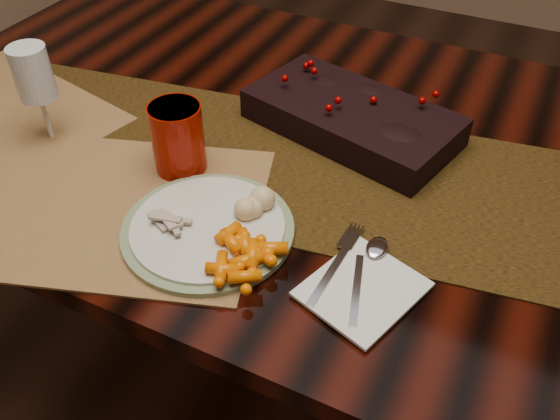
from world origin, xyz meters
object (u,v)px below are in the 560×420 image
at_px(red_cup, 178,138).
at_px(placemat_main, 109,206).
at_px(turkey_shreds, 169,219).
at_px(napkin, 362,289).
at_px(centerpiece, 352,113).
at_px(dining_table, 314,276).
at_px(mashed_potatoes, 245,194).
at_px(wine_glass, 39,95).
at_px(dinner_plate, 208,228).
at_px(baby_carrots, 239,255).

bearing_deg(red_cup, placemat_main, -110.19).
relative_size(turkey_shreds, napkin, 0.42).
xyz_separation_m(centerpiece, turkey_shreds, (-0.15, -0.38, -0.02)).
height_order(dining_table, mashed_potatoes, mashed_potatoes).
distance_m(centerpiece, mashed_potatoes, 0.30).
bearing_deg(red_cup, turkey_shreds, -63.03).
xyz_separation_m(red_cup, wine_glass, (-0.27, -0.03, 0.03)).
bearing_deg(wine_glass, turkey_shreds, -18.57).
relative_size(dining_table, wine_glass, 9.71).
height_order(centerpiece, mashed_potatoes, centerpiece).
relative_size(dining_table, napkin, 11.44).
xyz_separation_m(dinner_plate, wine_glass, (-0.40, 0.09, 0.08)).
height_order(mashed_potatoes, napkin, mashed_potatoes).
distance_m(dining_table, turkey_shreds, 0.53).
relative_size(baby_carrots, red_cup, 0.84).
bearing_deg(mashed_potatoes, wine_glass, 176.18).
bearing_deg(centerpiece, napkin, -66.75).
relative_size(placemat_main, wine_glass, 2.68).
height_order(centerpiece, turkey_shreds, centerpiece).
distance_m(dinner_plate, napkin, 0.26).
xyz_separation_m(turkey_shreds, red_cup, (-0.07, 0.14, 0.04)).
height_order(dinner_plate, baby_carrots, baby_carrots).
bearing_deg(placemat_main, baby_carrots, -23.62).
height_order(centerpiece, red_cup, red_cup).
distance_m(dinner_plate, red_cup, 0.19).
relative_size(baby_carrots, napkin, 0.65).
distance_m(centerpiece, red_cup, 0.33).
bearing_deg(dining_table, placemat_main, -126.47).
height_order(dining_table, baby_carrots, baby_carrots).
bearing_deg(baby_carrots, placemat_main, 174.48).
bearing_deg(wine_glass, dining_table, 24.93).
bearing_deg(dining_table, dinner_plate, -101.26).
bearing_deg(centerpiece, dining_table, -125.04).
bearing_deg(centerpiece, red_cup, -133.45).
bearing_deg(napkin, baby_carrots, -150.32).
relative_size(dining_table, turkey_shreds, 27.03).
height_order(dining_table, wine_glass, wine_glass).
relative_size(mashed_potatoes, red_cup, 0.70).
bearing_deg(placemat_main, napkin, -16.79).
xyz_separation_m(centerpiece, baby_carrots, (-0.02, -0.40, -0.01)).
xyz_separation_m(baby_carrots, red_cup, (-0.21, 0.16, 0.04)).
xyz_separation_m(dining_table, wine_glass, (-0.46, -0.21, 0.47)).
bearing_deg(baby_carrots, wine_glass, 164.10).
distance_m(dining_table, wine_glass, 0.69).
relative_size(centerpiece, dinner_plate, 1.44).
bearing_deg(wine_glass, placemat_main, -26.83).
bearing_deg(placemat_main, turkey_shreds, -20.11).
height_order(placemat_main, baby_carrots, baby_carrots).
bearing_deg(centerpiece, placemat_main, -126.27).
relative_size(dining_table, dinner_plate, 6.70).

